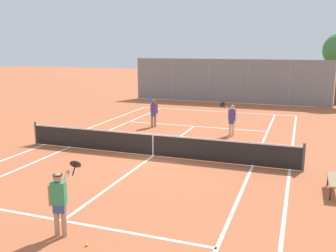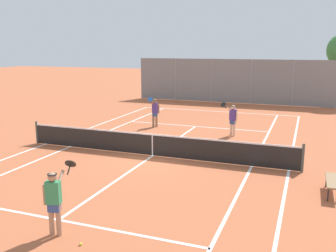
{
  "view_description": "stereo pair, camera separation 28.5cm",
  "coord_description": "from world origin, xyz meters",
  "px_view_note": "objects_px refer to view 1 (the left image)",
  "views": [
    {
      "loc": [
        5.69,
        -14.07,
        4.49
      ],
      "look_at": [
        0.13,
        1.5,
        1.0
      ],
      "focal_mm": 40.0,
      "sensor_mm": 36.0,
      "label": 1
    },
    {
      "loc": [
        5.95,
        -13.98,
        4.49
      ],
      "look_at": [
        0.13,
        1.5,
        1.0
      ],
      "focal_mm": 40.0,
      "sensor_mm": 36.0,
      "label": 2
    }
  ],
  "objects_px": {
    "player_far_right": "(232,118)",
    "loose_tennis_ball_0": "(87,245)",
    "player_near_side": "(59,200)",
    "courtside_bench": "(334,181)",
    "player_far_left": "(153,111)",
    "tennis_net": "(153,144)",
    "loose_tennis_ball_1": "(127,123)"
  },
  "relations": [
    {
      "from": "player_near_side",
      "to": "player_far_left",
      "type": "bearing_deg",
      "value": 101.71
    },
    {
      "from": "player_far_right",
      "to": "player_far_left",
      "type": "bearing_deg",
      "value": 172.13
    },
    {
      "from": "courtside_bench",
      "to": "player_far_left",
      "type": "bearing_deg",
      "value": 140.77
    },
    {
      "from": "loose_tennis_ball_1",
      "to": "player_near_side",
      "type": "bearing_deg",
      "value": -71.04
    },
    {
      "from": "player_far_left",
      "to": "tennis_net",
      "type": "bearing_deg",
      "value": -68.43
    },
    {
      "from": "player_far_right",
      "to": "loose_tennis_ball_1",
      "type": "xyz_separation_m",
      "value": [
        -6.39,
        0.9,
        -0.89
      ]
    },
    {
      "from": "player_far_right",
      "to": "courtside_bench",
      "type": "height_order",
      "value": "player_far_right"
    },
    {
      "from": "courtside_bench",
      "to": "player_near_side",
      "type": "bearing_deg",
      "value": -141.13
    },
    {
      "from": "tennis_net",
      "to": "player_near_side",
      "type": "bearing_deg",
      "value": -86.43
    },
    {
      "from": "tennis_net",
      "to": "player_far_right",
      "type": "xyz_separation_m",
      "value": [
        2.43,
        4.82,
        0.42
      ]
    },
    {
      "from": "loose_tennis_ball_0",
      "to": "courtside_bench",
      "type": "bearing_deg",
      "value": 44.09
    },
    {
      "from": "loose_tennis_ball_1",
      "to": "player_far_right",
      "type": "bearing_deg",
      "value": -8.05
    },
    {
      "from": "player_far_right",
      "to": "loose_tennis_ball_0",
      "type": "relative_size",
      "value": 26.88
    },
    {
      "from": "player_far_left",
      "to": "player_far_right",
      "type": "height_order",
      "value": "same"
    },
    {
      "from": "player_far_right",
      "to": "courtside_bench",
      "type": "bearing_deg",
      "value": -56.67
    },
    {
      "from": "tennis_net",
      "to": "player_far_right",
      "type": "distance_m",
      "value": 5.41
    },
    {
      "from": "player_far_left",
      "to": "player_near_side",
      "type": "bearing_deg",
      "value": -78.29
    },
    {
      "from": "tennis_net",
      "to": "player_far_left",
      "type": "relative_size",
      "value": 6.76
    },
    {
      "from": "player_near_side",
      "to": "courtside_bench",
      "type": "xyz_separation_m",
      "value": [
        6.41,
        5.17,
        -0.52
      ]
    },
    {
      "from": "tennis_net",
      "to": "courtside_bench",
      "type": "height_order",
      "value": "tennis_net"
    },
    {
      "from": "courtside_bench",
      "to": "tennis_net",
      "type": "bearing_deg",
      "value": 164.45
    },
    {
      "from": "player_near_side",
      "to": "player_far_right",
      "type": "distance_m",
      "value": 12.06
    },
    {
      "from": "player_far_right",
      "to": "loose_tennis_ball_1",
      "type": "bearing_deg",
      "value": 171.95
    },
    {
      "from": "player_far_right",
      "to": "player_near_side",
      "type": "bearing_deg",
      "value": -99.51
    },
    {
      "from": "tennis_net",
      "to": "courtside_bench",
      "type": "xyz_separation_m",
      "value": [
        6.86,
        -1.91,
        -0.1
      ]
    },
    {
      "from": "tennis_net",
      "to": "player_near_side",
      "type": "height_order",
      "value": "player_near_side"
    },
    {
      "from": "player_near_side",
      "to": "courtside_bench",
      "type": "height_order",
      "value": "player_near_side"
    },
    {
      "from": "tennis_net",
      "to": "player_far_left",
      "type": "xyz_separation_m",
      "value": [
        -2.16,
        5.45,
        0.42
      ]
    },
    {
      "from": "player_far_left",
      "to": "courtside_bench",
      "type": "xyz_separation_m",
      "value": [
        9.01,
        -7.36,
        -0.52
      ]
    },
    {
      "from": "player_near_side",
      "to": "courtside_bench",
      "type": "relative_size",
      "value": 1.18
    },
    {
      "from": "tennis_net",
      "to": "loose_tennis_ball_0",
      "type": "distance_m",
      "value": 7.43
    },
    {
      "from": "player_near_side",
      "to": "player_far_right",
      "type": "height_order",
      "value": "same"
    }
  ]
}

